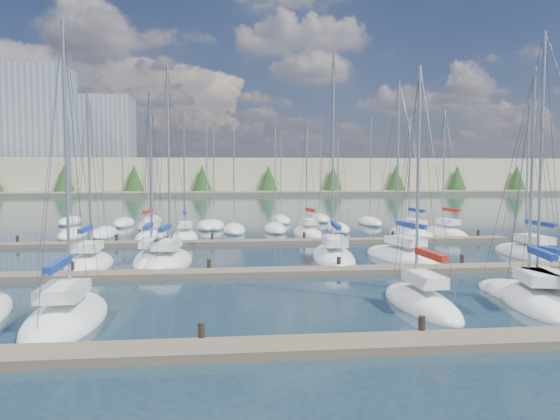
{
  "coord_description": "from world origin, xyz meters",
  "views": [
    {
      "loc": [
        -3.33,
        -16.02,
        6.11
      ],
      "look_at": [
        0.0,
        14.0,
        4.0
      ],
      "focal_mm": 35.0,
      "sensor_mm": 36.0,
      "label": 1
    }
  ],
  "objects": [
    {
      "name": "ground",
      "position": [
        0.0,
        60.0,
        0.0
      ],
      "size": [
        400.0,
        400.0,
        0.0
      ],
      "primitive_type": "plane",
      "color": "#203440",
      "rests_on": "ground"
    },
    {
      "name": "dock_near",
      "position": [
        0.0,
        2.01,
        0.15
      ],
      "size": [
        44.0,
        1.93,
        1.1
      ],
      "color": "#6B5E4C",
      "rests_on": "ground"
    },
    {
      "name": "dock_mid",
      "position": [
        0.0,
        16.01,
        0.15
      ],
      "size": [
        44.0,
        1.93,
        1.1
      ],
      "color": "#6B5E4C",
      "rests_on": "ground"
    },
    {
      "name": "dock_far",
      "position": [
        0.0,
        30.01,
        0.15
      ],
      "size": [
        44.0,
        1.93,
        1.1
      ],
      "color": "#6B5E4C",
      "rests_on": "ground"
    },
    {
      "name": "sailboat_e",
      "position": [
        10.98,
        7.32,
        0.19
      ],
      "size": [
        3.71,
        7.51,
        11.7
      ],
      "rotation": [
        0.0,
        0.0,
        -0.2
      ],
      "color": "white",
      "rests_on": "ground"
    },
    {
      "name": "sailboat_p",
      "position": [
        5.14,
        35.89,
        0.19
      ],
      "size": [
        3.0,
        7.08,
        11.95
      ],
      "rotation": [
        0.0,
        0.0,
        0.11
      ],
      "color": "white",
      "rests_on": "ground"
    },
    {
      "name": "sailboat_m",
      "position": [
        18.92,
        20.71,
        0.17
      ],
      "size": [
        2.8,
        8.75,
        12.16
      ],
      "rotation": [
        0.0,
        0.0,
        0.01
      ],
      "color": "white",
      "rests_on": "ground"
    },
    {
      "name": "sailboat_q",
      "position": [
        15.02,
        34.46,
        0.17
      ],
      "size": [
        3.51,
        8.41,
        11.96
      ],
      "rotation": [
        0.0,
        0.0,
        0.08
      ],
      "color": "white",
      "rests_on": "ground"
    },
    {
      "name": "sailboat_c",
      "position": [
        -9.59,
        6.7,
        0.18
      ],
      "size": [
        3.01,
        7.84,
        13.08
      ],
      "rotation": [
        0.0,
        0.0,
        0.01
      ],
      "color": "white",
      "rests_on": "ground"
    },
    {
      "name": "sailboat_i",
      "position": [
        -8.05,
        21.62,
        0.2
      ],
      "size": [
        2.18,
        7.51,
        12.47
      ],
      "rotation": [
        0.0,
        0.0,
        -0.01
      ],
      "color": "white",
      "rests_on": "ground"
    },
    {
      "name": "sailboat_o",
      "position": [
        -6.52,
        34.12,
        0.2
      ],
      "size": [
        2.79,
        6.64,
        12.46
      ],
      "rotation": [
        0.0,
        0.0,
        0.07
      ],
      "color": "white",
      "rests_on": "ground"
    },
    {
      "name": "sailboat_f",
      "position": [
        11.68,
        7.13,
        0.18
      ],
      "size": [
        4.47,
        9.69,
        13.28
      ],
      "rotation": [
        0.0,
        0.0,
        0.2
      ],
      "color": "white",
      "rests_on": "ground"
    },
    {
      "name": "sailboat_n",
      "position": [
        -9.7,
        35.47,
        0.2
      ],
      "size": [
        3.19,
        8.11,
        14.29
      ],
      "rotation": [
        0.0,
        0.0,
        -0.1
      ],
      "color": "white",
      "rests_on": "ground"
    },
    {
      "name": "sailboat_k",
      "position": [
        4.59,
        21.29,
        0.18
      ],
      "size": [
        3.84,
        10.52,
        15.32
      ],
      "rotation": [
        0.0,
        0.0,
        -0.1
      ],
      "color": "white",
      "rests_on": "ground"
    },
    {
      "name": "sailboat_r",
      "position": [
        18.44,
        34.44,
        0.19
      ],
      "size": [
        2.96,
        7.92,
        12.82
      ],
      "rotation": [
        0.0,
        0.0,
        0.09
      ],
      "color": "white",
      "rests_on": "ground"
    },
    {
      "name": "sailboat_d",
      "position": [
        5.71,
        7.46,
        0.19
      ],
      "size": [
        2.56,
        7.06,
        11.67
      ],
      "rotation": [
        0.0,
        0.0,
        0.06
      ],
      "color": "white",
      "rests_on": "ground"
    },
    {
      "name": "sailboat_h",
      "position": [
        -11.72,
        19.99,
        0.18
      ],
      "size": [
        2.71,
        7.04,
        12.05
      ],
      "rotation": [
        0.0,
        0.0,
        -0.0
      ],
      "color": "white",
      "rests_on": "ground"
    },
    {
      "name": "sailboat_l",
      "position": [
        9.33,
        20.66,
        0.17
      ],
      "size": [
        4.65,
        9.15,
        13.18
      ],
      "rotation": [
        0.0,
        0.0,
        0.21
      ],
      "color": "white",
      "rests_on": "ground"
    },
    {
      "name": "sailboat_j",
      "position": [
        -6.77,
        20.52,
        0.18
      ],
      "size": [
        3.6,
        8.58,
        14.01
      ],
      "rotation": [
        0.0,
        0.0,
        -0.08
      ],
      "color": "white",
      "rests_on": "ground"
    },
    {
      "name": "distant_boats",
      "position": [
        -4.34,
        43.76,
        0.29
      ],
      "size": [
        36.93,
        20.75,
        13.3
      ],
      "color": "#9EA0A5",
      "rests_on": "ground"
    },
    {
      "name": "shoreline",
      "position": [
        -13.29,
        149.77,
        7.44
      ],
      "size": [
        400.0,
        60.0,
        38.0
      ],
      "color": "#666B51",
      "rests_on": "ground"
    }
  ]
}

